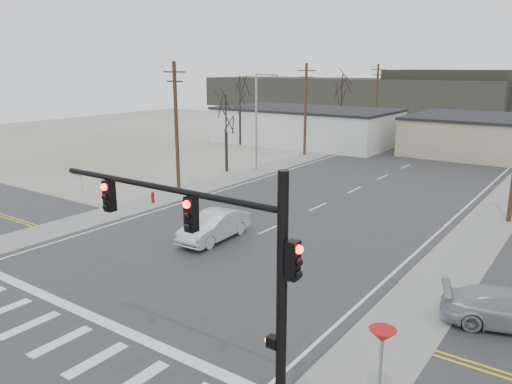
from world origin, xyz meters
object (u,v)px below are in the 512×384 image
car_far_a (453,142)px  car_parked_silver (510,309)px  traffic_signal_mast (222,254)px  sedan_crossing (214,226)px  fire_hydrant (153,197)px  car_far_b (449,137)px

car_far_a → car_parked_silver: 44.21m
traffic_signal_mast → sedan_crossing: traffic_signal_mast is taller
traffic_signal_mast → car_far_a: size_ratio=1.52×
fire_hydrant → car_parked_silver: 24.46m
sedan_crossing → car_far_b: sedan_crossing is taller
car_parked_silver → car_far_b: bearing=-1.8°
fire_hydrant → car_far_a: bearing=73.6°
sedan_crossing → car_far_a: (2.41, 41.19, 0.05)m
traffic_signal_mast → fire_hydrant: (-18.09, 14.20, -4.22)m
car_far_b → sedan_crossing: bearing=-110.5°
sedan_crossing → car_far_a: bearing=84.3°
sedan_crossing → car_far_a: size_ratio=0.83×
traffic_signal_mast → sedan_crossing: (-9.41, 10.73, -3.82)m
sedan_crossing → traffic_signal_mast: bearing=-51.1°
traffic_signal_mast → car_far_b: bearing=98.7°
car_parked_silver → fire_hydrant: bearing=60.2°
sedan_crossing → car_far_b: (0.75, 45.89, -0.07)m
fire_hydrant → car_parked_silver: car_parked_silver is taller
car_far_b → car_parked_silver: 49.19m
sedan_crossing → car_far_b: size_ratio=1.14×
car_far_a → car_parked_silver: bearing=115.3°
car_parked_silver → traffic_signal_mast: bearing=129.3°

